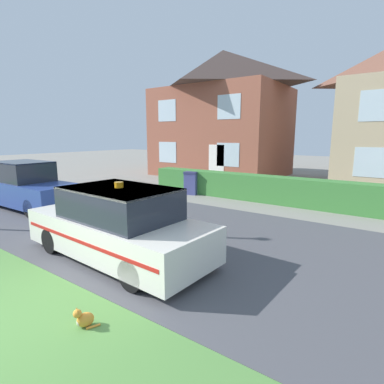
# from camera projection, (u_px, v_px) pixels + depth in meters

# --- Properties ---
(road_strip) EXTENTS (28.00, 6.51, 0.01)m
(road_strip) POSITION_uv_depth(u_px,v_px,m) (185.00, 235.00, 7.90)
(road_strip) COLOR #4C4C51
(road_strip) RESTS_ON ground
(garden_hedge) EXTENTS (9.79, 0.78, 1.04)m
(garden_hedge) POSITION_uv_depth(u_px,v_px,m) (255.00, 188.00, 12.15)
(garden_hedge) COLOR #3D7F38
(garden_hedge) RESTS_ON ground
(police_car) EXTENTS (4.45, 1.93, 1.65)m
(police_car) POSITION_uv_depth(u_px,v_px,m) (118.00, 225.00, 6.34)
(police_car) COLOR black
(police_car) RESTS_ON road_strip
(cat) EXTENTS (0.29, 0.29, 0.30)m
(cat) POSITION_uv_depth(u_px,v_px,m) (84.00, 319.00, 4.11)
(cat) COLOR orange
(cat) RESTS_ON ground
(neighbour_car_near) EXTENTS (4.51, 1.68, 1.67)m
(neighbour_car_near) POSITION_uv_depth(u_px,v_px,m) (27.00, 187.00, 10.85)
(neighbour_car_near) COLOR black
(neighbour_car_near) RESTS_ON road_strip
(house_left) EXTENTS (8.31, 6.39, 7.98)m
(house_left) POSITION_uv_depth(u_px,v_px,m) (222.00, 113.00, 19.78)
(house_left) COLOR #93513D
(house_left) RESTS_ON ground
(wheelie_bin) EXTENTS (0.73, 0.79, 1.03)m
(wheelie_bin) POSITION_uv_depth(u_px,v_px,m) (192.00, 183.00, 13.49)
(wheelie_bin) COLOR #474C8C
(wheelie_bin) RESTS_ON ground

